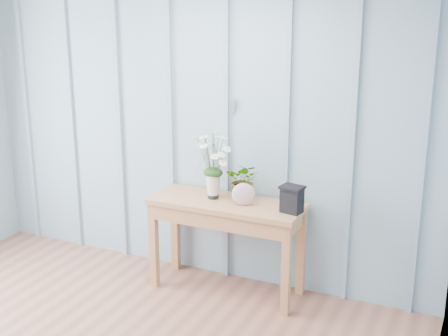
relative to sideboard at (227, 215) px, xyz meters
The scene contains 6 objects.
room_shell 1.77m from the sideboard, 108.62° to the right, with size 4.00×4.50×2.50m.
sideboard is the anchor object (origin of this frame).
daisy_vase 0.47m from the sideboard, 169.82° to the left, with size 0.38×0.29×0.54m.
spider_plant 0.30m from the sideboard, 53.36° to the left, with size 0.26×0.23×0.29m, color #15320E.
felt_disc_vessel 0.26m from the sideboard, 13.22° to the right, with size 0.18×0.05×0.18m, color #975375.
carved_box 0.57m from the sideboard, ahead, with size 0.19×0.16×0.20m.
Camera 1 is at (2.21, -2.12, 2.37)m, focal length 50.00 mm.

